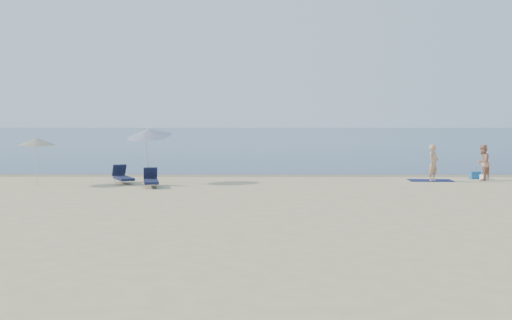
{
  "coord_description": "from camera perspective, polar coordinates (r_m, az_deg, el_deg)",
  "views": [
    {
      "loc": [
        -3.57,
        -12.58,
        2.86
      ],
      "look_at": [
        -3.8,
        16.0,
        1.0
      ],
      "focal_mm": 45.0,
      "sensor_mm": 36.0,
      "label": 1
    }
  ],
  "objects": [
    {
      "name": "white_bag",
      "position": [
        31.51,
        19.62,
        -1.46
      ],
      "size": [
        0.38,
        0.35,
        0.26
      ],
      "primitive_type": "cube",
      "rotation": [
        0.0,
        0.0,
        0.35
      ],
      "color": "silver",
      "rests_on": "ground"
    },
    {
      "name": "blue_cooler",
      "position": [
        32.03,
        18.86,
        -1.28
      ],
      "size": [
        0.55,
        0.43,
        0.35
      ],
      "primitive_type": "cube",
      "rotation": [
        0.0,
        0.0,
        0.17
      ],
      "color": "#1E5BA3",
      "rests_on": "ground"
    },
    {
      "name": "umbrella_near",
      "position": [
        29.08,
        -9.49,
        2.41
      ],
      "size": [
        2.59,
        2.61,
        2.64
      ],
      "rotation": [
        0.0,
        0.0,
        -0.37
      ],
      "color": "silver",
      "rests_on": "ground"
    },
    {
      "name": "wet_sand_strip",
      "position": [
        32.31,
        6.8,
        -1.38
      ],
      "size": [
        240.0,
        1.6,
        0.0
      ],
      "primitive_type": "cube",
      "color": "#847254",
      "rests_on": "ground"
    },
    {
      "name": "lounger_left",
      "position": [
        28.76,
        -11.75,
        -1.47
      ],
      "size": [
        1.33,
        1.9,
        0.81
      ],
      "rotation": [
        0.0,
        0.0,
        0.45
      ],
      "color": "#141A38",
      "rests_on": "ground"
    },
    {
      "name": "lounger_right",
      "position": [
        27.14,
        -9.32,
        -1.77
      ],
      "size": [
        0.93,
        1.86,
        0.78
      ],
      "rotation": [
        0.0,
        0.0,
        0.2
      ],
      "color": "#131835",
      "rests_on": "ground"
    },
    {
      "name": "person_left",
      "position": [
        30.19,
        15.48,
        -0.25
      ],
      "size": [
        0.71,
        0.72,
        1.68
      ],
      "primitive_type": "imported",
      "rotation": [
        0.0,
        0.0,
        0.83
      ],
      "color": "tan",
      "rests_on": "ground"
    },
    {
      "name": "ground",
      "position": [
        13.39,
        16.09,
        -8.77
      ],
      "size": [
        160.0,
        160.0,
        0.0
      ],
      "primitive_type": "plane",
      "color": "#CEB789",
      "rests_on": "ground"
    },
    {
      "name": "beach_towel",
      "position": [
        30.49,
        15.24,
        -1.76
      ],
      "size": [
        1.98,
        1.15,
        0.03
      ],
      "primitive_type": "cube",
      "rotation": [
        0.0,
        0.0,
        -0.04
      ],
      "color": "#0E1447",
      "rests_on": "ground"
    },
    {
      "name": "person_right",
      "position": [
        31.3,
        19.49,
        -0.22
      ],
      "size": [
        1.0,
        1.01,
        1.65
      ],
      "primitive_type": "imported",
      "rotation": [
        0.0,
        0.0,
        -2.31
      ],
      "color": "tan",
      "rests_on": "ground"
    },
    {
      "name": "sea",
      "position": [
        112.67,
        2.28,
        2.27
      ],
      "size": [
        240.0,
        160.0,
        0.01
      ],
      "primitive_type": "cube",
      "color": "#0B1C45",
      "rests_on": "ground"
    },
    {
      "name": "umbrella_far",
      "position": [
        29.11,
        -18.91,
        1.55
      ],
      "size": [
        2.07,
        2.08,
        2.11
      ],
      "rotation": [
        0.0,
        0.0,
        0.39
      ],
      "color": "silver",
      "rests_on": "ground"
    }
  ]
}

